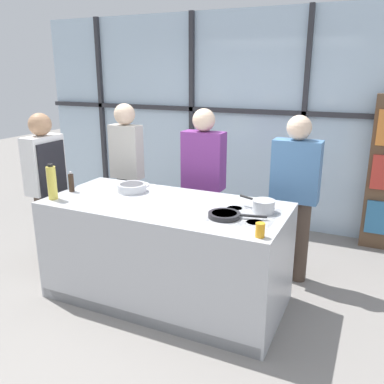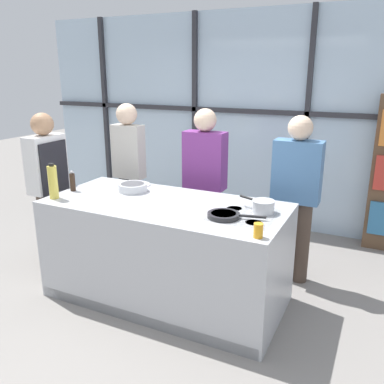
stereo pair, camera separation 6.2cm
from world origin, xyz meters
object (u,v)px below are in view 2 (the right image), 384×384
object	(u,v)px
spectator_far_left	(129,165)
frying_pan	(224,215)
white_plate	(138,185)
juice_glass_near	(258,231)
spectator_center_left	(205,178)
oil_bottle	(53,182)
pepper_grinder	(73,182)
mixing_bowl	(133,187)
spectator_center_right	(296,191)
chef	(49,181)
saucepan	(263,206)

from	to	relation	value
spectator_far_left	frying_pan	distance (m)	1.86
white_plate	juice_glass_near	world-z (taller)	juice_glass_near
spectator_center_left	oil_bottle	world-z (taller)	spectator_center_left
pepper_grinder	mixing_bowl	bearing A→B (deg)	24.20
spectator_far_left	mixing_bowl	distance (m)	0.86
spectator_center_left	spectator_center_right	xyz separation A→B (m)	(0.96, 0.00, -0.02)
spectator_center_right	spectator_center_left	bearing A→B (deg)	0.00
spectator_center_right	mixing_bowl	world-z (taller)	spectator_center_right
chef	mixing_bowl	size ratio (longest dim) A/B	5.95
spectator_far_left	juice_glass_near	distance (m)	2.30
chef	spectator_center_right	distance (m)	2.54
saucepan	mixing_bowl	world-z (taller)	saucepan
spectator_center_right	mixing_bowl	size ratio (longest dim) A/B	6.00
oil_bottle	pepper_grinder	distance (m)	0.27
white_plate	chef	bearing A→B (deg)	-164.39
spectator_far_left	spectator_center_left	world-z (taller)	spectator_far_left
mixing_bowl	juice_glass_near	xyz separation A→B (m)	(1.42, -0.57, 0.01)
chef	mixing_bowl	distance (m)	1.02
white_plate	saucepan	bearing A→B (deg)	-9.96
chef	pepper_grinder	distance (m)	0.52
spectator_center_left	chef	bearing A→B (deg)	27.33
spectator_center_left	oil_bottle	distance (m)	1.54
frying_pan	oil_bottle	world-z (taller)	oil_bottle
frying_pan	spectator_center_right	bearing A→B (deg)	70.43
spectator_center_right	oil_bottle	xyz separation A→B (m)	(-1.93, -1.19, 0.15)
white_plate	oil_bottle	size ratio (longest dim) A/B	0.78
saucepan	oil_bottle	xyz separation A→B (m)	(-1.82, -0.45, 0.10)
frying_pan	chef	bearing A→B (deg)	173.76
spectator_center_left	saucepan	bearing A→B (deg)	139.20
chef	white_plate	xyz separation A→B (m)	(0.94, 0.26, 0.01)
spectator_center_left	white_plate	distance (m)	0.72
spectator_center_left	mixing_bowl	bearing A→B (deg)	56.77
white_plate	oil_bottle	xyz separation A→B (m)	(-0.45, -0.69, 0.15)
chef	spectator_far_left	world-z (taller)	spectator_far_left
spectator_center_right	oil_bottle	bearing A→B (deg)	31.52
frying_pan	mixing_bowl	size ratio (longest dim) A/B	1.66
saucepan	spectator_far_left	bearing A→B (deg)	157.94
chef	frying_pan	xyz separation A→B (m)	(2.08, -0.23, 0.02)
spectator_center_right	pepper_grinder	xyz separation A→B (m)	(-1.94, -0.93, 0.09)
mixing_bowl	chef	bearing A→B (deg)	-176.13
spectator_far_left	juice_glass_near	world-z (taller)	spectator_far_left
mixing_bowl	juice_glass_near	distance (m)	1.53
mixing_bowl	oil_bottle	bearing A→B (deg)	-136.24
saucepan	spectator_center_left	bearing A→B (deg)	139.20
spectator_center_left	juice_glass_near	distance (m)	1.59
spectator_far_left	saucepan	distance (m)	1.96
juice_glass_near	spectator_center_right	bearing A→B (deg)	90.32
saucepan	mixing_bowl	size ratio (longest dim) A/B	1.19
chef	oil_bottle	xyz separation A→B (m)	(0.49, -0.43, 0.15)
frying_pan	white_plate	world-z (taller)	frying_pan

